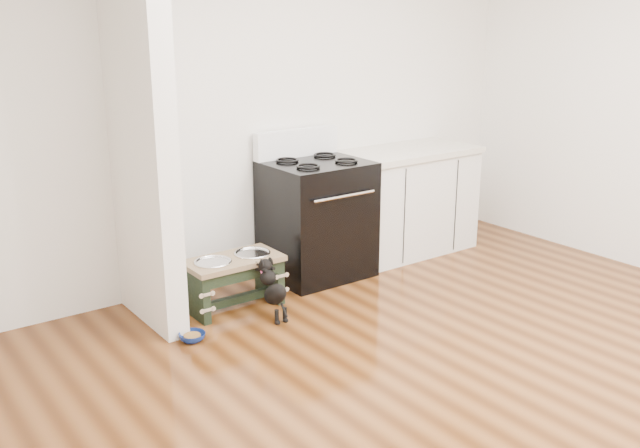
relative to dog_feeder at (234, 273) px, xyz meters
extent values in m
plane|color=#40200B|center=(0.62, -1.95, -0.27)|extent=(5.00, 5.00, 0.00)
plane|color=silver|center=(0.62, 0.55, 1.08)|extent=(5.00, 0.00, 5.00)
cube|color=silver|center=(-0.55, 0.15, 1.08)|extent=(0.15, 0.80, 2.70)
cube|color=black|center=(0.87, 0.21, 0.19)|extent=(0.76, 0.65, 0.92)
cube|color=black|center=(0.87, -0.10, 0.13)|extent=(0.58, 0.02, 0.50)
cylinder|color=silver|center=(0.87, -0.14, 0.45)|extent=(0.56, 0.02, 0.02)
cube|color=white|center=(0.87, 0.48, 0.76)|extent=(0.76, 0.08, 0.22)
torus|color=black|center=(0.69, 0.07, 0.67)|extent=(0.18, 0.18, 0.02)
torus|color=black|center=(1.05, 0.07, 0.67)|extent=(0.18, 0.18, 0.02)
torus|color=black|center=(0.69, 0.35, 0.67)|extent=(0.18, 0.18, 0.02)
torus|color=black|center=(1.05, 0.35, 0.67)|extent=(0.18, 0.18, 0.02)
cube|color=silver|center=(1.85, 0.23, 0.16)|extent=(1.20, 0.60, 0.86)
cube|color=#B8AC9D|center=(1.85, 0.23, 0.62)|extent=(1.24, 0.64, 0.05)
cube|color=black|center=(1.85, -0.03, -0.22)|extent=(1.20, 0.06, 0.10)
cube|color=black|center=(-0.30, 0.01, -0.10)|extent=(0.06, 0.33, 0.33)
cube|color=black|center=(0.30, 0.01, -0.10)|extent=(0.06, 0.33, 0.33)
cube|color=black|center=(0.00, -0.14, 0.03)|extent=(0.54, 0.03, 0.08)
cube|color=black|center=(0.00, 0.01, -0.21)|extent=(0.54, 0.06, 0.06)
cube|color=brown|center=(0.00, 0.01, 0.09)|extent=(0.68, 0.36, 0.04)
cylinder|color=silver|center=(-0.16, 0.01, 0.09)|extent=(0.23, 0.23, 0.04)
cylinder|color=silver|center=(0.16, 0.01, 0.09)|extent=(0.23, 0.23, 0.04)
torus|color=silver|center=(-0.16, 0.01, 0.11)|extent=(0.26, 0.26, 0.02)
torus|color=silver|center=(0.16, 0.01, 0.11)|extent=(0.26, 0.26, 0.02)
cylinder|color=black|center=(0.09, -0.41, -0.21)|extent=(0.03, 0.03, 0.10)
cylinder|color=black|center=(0.15, -0.41, -0.21)|extent=(0.03, 0.03, 0.10)
sphere|color=black|center=(0.09, -0.42, -0.25)|extent=(0.04, 0.04, 0.04)
sphere|color=black|center=(0.15, -0.42, -0.25)|extent=(0.04, 0.04, 0.04)
ellipsoid|color=black|center=(0.12, -0.35, -0.08)|extent=(0.12, 0.28, 0.24)
sphere|color=black|center=(0.12, -0.26, 0.02)|extent=(0.11, 0.11, 0.11)
sphere|color=black|center=(0.12, -0.23, 0.09)|extent=(0.10, 0.10, 0.10)
sphere|color=black|center=(0.09, -0.16, 0.09)|extent=(0.03, 0.03, 0.03)
sphere|color=black|center=(0.15, -0.16, 0.09)|extent=(0.03, 0.03, 0.03)
cylinder|color=black|center=(0.12, -0.45, -0.16)|extent=(0.02, 0.08, 0.09)
torus|color=#E14286|center=(0.12, -0.24, 0.06)|extent=(0.09, 0.06, 0.08)
imported|color=navy|center=(-0.49, -0.31, -0.24)|extent=(0.22, 0.22, 0.05)
cylinder|color=brown|center=(-0.49, -0.31, -0.23)|extent=(0.11, 0.11, 0.02)
camera|label=1|loc=(-2.30, -4.16, 1.76)|focal=40.00mm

